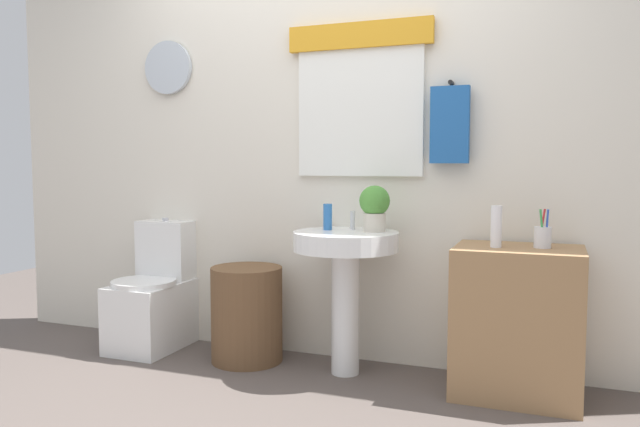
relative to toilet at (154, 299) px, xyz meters
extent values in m
cube|color=silver|center=(1.04, 0.26, 1.00)|extent=(4.40, 0.10, 2.60)
cube|color=white|center=(1.25, 0.20, 1.11)|extent=(0.72, 0.03, 0.71)
cube|color=gold|center=(1.25, 0.18, 1.53)|extent=(0.82, 0.04, 0.14)
cylinder|color=silver|center=(0.00, 0.19, 1.42)|extent=(0.33, 0.03, 0.33)
cylinder|color=black|center=(1.75, 0.18, 1.25)|extent=(0.02, 0.06, 0.02)
cube|color=#235BA3|center=(1.75, 0.16, 1.03)|extent=(0.20, 0.05, 0.40)
cube|color=white|center=(0.00, -0.04, -0.10)|extent=(0.36, 0.50, 0.40)
cylinder|color=white|center=(0.00, -0.10, 0.12)|extent=(0.38, 0.38, 0.03)
cube|color=white|center=(0.00, 0.13, 0.29)|extent=(0.34, 0.18, 0.36)
cylinder|color=silver|center=(0.00, 0.13, 0.48)|extent=(0.04, 0.04, 0.02)
cylinder|color=brown|center=(0.66, -0.04, -0.03)|extent=(0.40, 0.40, 0.54)
cylinder|color=white|center=(1.25, -0.04, 0.04)|extent=(0.15, 0.15, 0.66)
cylinder|color=white|center=(1.25, -0.04, 0.42)|extent=(0.56, 0.56, 0.10)
cylinder|color=silver|center=(1.25, 0.08, 0.52)|extent=(0.03, 0.03, 0.10)
cube|color=#9E754C|center=(2.12, -0.04, 0.07)|extent=(0.59, 0.44, 0.72)
cylinder|color=#2D6BB7|center=(1.13, 0.01, 0.54)|extent=(0.05, 0.05, 0.14)
cylinder|color=beige|center=(1.39, 0.02, 0.52)|extent=(0.12, 0.12, 0.10)
sphere|color=#4C8E38|center=(1.39, 0.02, 0.63)|extent=(0.16, 0.16, 0.16)
cylinder|color=white|center=(2.02, -0.08, 0.53)|extent=(0.05, 0.05, 0.20)
cylinder|color=silver|center=(2.23, -0.02, 0.48)|extent=(0.08, 0.08, 0.10)
cylinder|color=blue|center=(2.24, -0.01, 0.52)|extent=(0.02, 0.04, 0.18)
cylinder|color=red|center=(2.22, 0.00, 0.52)|extent=(0.03, 0.02, 0.18)
cylinder|color=green|center=(2.22, -0.03, 0.52)|extent=(0.03, 0.01, 0.18)
camera|label=1|loc=(2.27, -3.09, 0.83)|focal=34.49mm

